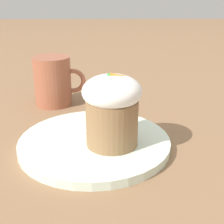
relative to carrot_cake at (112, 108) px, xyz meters
The scene contains 5 objects.
ground_plane 0.08m from the carrot_cake, 147.95° to the left, with size 4.00×4.00×0.00m, color #846042.
dessert_plate 0.07m from the carrot_cake, 147.95° to the left, with size 0.23×0.23×0.01m.
carrot_cake is the anchor object (origin of this frame).
spoon 0.07m from the carrot_cake, 112.07° to the left, with size 0.12×0.10×0.01m.
coffee_cup 0.24m from the carrot_cake, 119.01° to the left, with size 0.10×0.08×0.10m.
Camera 1 is at (0.02, -0.43, 0.23)m, focal length 50.00 mm.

